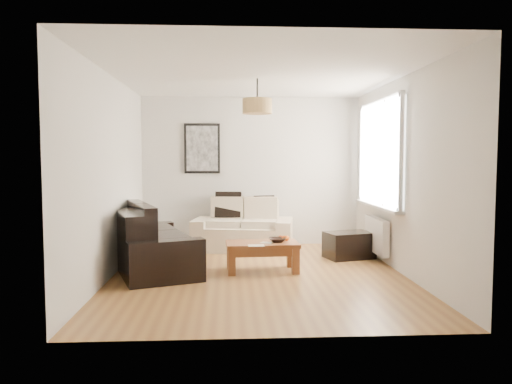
{
  "coord_description": "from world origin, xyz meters",
  "views": [
    {
      "loc": [
        -0.38,
        -6.25,
        1.53
      ],
      "look_at": [
        0.0,
        0.6,
        1.05
      ],
      "focal_mm": 33.9,
      "sensor_mm": 36.0,
      "label": 1
    }
  ],
  "objects": [
    {
      "name": "orange_c",
      "position": [
        0.32,
        0.32,
        0.44
      ],
      "size": [
        0.07,
        0.07,
        0.06
      ],
      "primitive_type": "sphere",
      "rotation": [
        0.0,
        0.0,
        -0.22
      ],
      "color": "#D84312",
      "rests_on": "fruit_bowl"
    },
    {
      "name": "fruit_bowl",
      "position": [
        0.27,
        0.19,
        0.43
      ],
      "size": [
        0.24,
        0.24,
        0.06
      ],
      "primitive_type": "imported",
      "rotation": [
        0.0,
        0.0,
        0.05
      ],
      "color": "black",
      "rests_on": "coffee_table"
    },
    {
      "name": "coffee_table",
      "position": [
        0.06,
        0.2,
        0.2
      ],
      "size": [
        0.99,
        0.57,
        0.4
      ],
      "primitive_type": null,
      "rotation": [
        0.0,
        0.0,
        0.05
      ],
      "color": "brown",
      "rests_on": "floor"
    },
    {
      "name": "ceiling",
      "position": [
        0.0,
        0.0,
        2.6
      ],
      "size": [
        3.8,
        4.5,
        0.0
      ],
      "primitive_type": null,
      "color": "white",
      "rests_on": "floor"
    },
    {
      "name": "wall_front",
      "position": [
        0.0,
        -2.25,
        1.3
      ],
      "size": [
        3.8,
        0.04,
        2.6
      ],
      "primitive_type": null,
      "color": "silver",
      "rests_on": "floor"
    },
    {
      "name": "wall_right",
      "position": [
        1.9,
        0.0,
        1.3
      ],
      "size": [
        0.04,
        4.5,
        2.6
      ],
      "primitive_type": null,
      "color": "silver",
      "rests_on": "floor"
    },
    {
      "name": "sofa_leather",
      "position": [
        -1.43,
        0.38,
        0.41
      ],
      "size": [
        1.53,
        2.11,
        0.83
      ],
      "primitive_type": null,
      "rotation": [
        0.0,
        0.0,
        1.92
      ],
      "color": "black",
      "rests_on": "floor"
    },
    {
      "name": "wall_back",
      "position": [
        0.0,
        2.25,
        1.3
      ],
      "size": [
        3.8,
        0.04,
        2.6
      ],
      "primitive_type": null,
      "color": "silver",
      "rests_on": "floor"
    },
    {
      "name": "orange_b",
      "position": [
        0.4,
        0.26,
        0.44
      ],
      "size": [
        0.08,
        0.08,
        0.07
      ],
      "primitive_type": "sphere",
      "rotation": [
        0.0,
        0.0,
        0.05
      ],
      "color": "orange",
      "rests_on": "fruit_bowl"
    },
    {
      "name": "pendant_shade",
      "position": [
        0.0,
        0.3,
        2.23
      ],
      "size": [
        0.4,
        0.4,
        0.2
      ],
      "primitive_type": "cylinder",
      "color": "tan",
      "rests_on": "ceiling"
    },
    {
      "name": "wall_left",
      "position": [
        -1.9,
        0.0,
        1.3
      ],
      "size": [
        0.04,
        4.5,
        2.6
      ],
      "primitive_type": null,
      "color": "silver",
      "rests_on": "floor"
    },
    {
      "name": "ottoman",
      "position": [
        1.45,
        0.98,
        0.2
      ],
      "size": [
        0.8,
        0.63,
        0.4
      ],
      "primitive_type": "cube",
      "rotation": [
        0.0,
        0.0,
        0.27
      ],
      "color": "black",
      "rests_on": "floor"
    },
    {
      "name": "orange_a",
      "position": [
        0.37,
        0.28,
        0.44
      ],
      "size": [
        0.07,
        0.07,
        0.07
      ],
      "primitive_type": "sphere",
      "rotation": [
        0.0,
        0.0,
        -0.03
      ],
      "color": "#F55914",
      "rests_on": "fruit_bowl"
    },
    {
      "name": "loveseat_cream",
      "position": [
        -0.15,
        1.78,
        0.4
      ],
      "size": [
        1.75,
        1.14,
        0.81
      ],
      "primitive_type": null,
      "rotation": [
        0.0,
        0.0,
        -0.16
      ],
      "color": "beige",
      "rests_on": "floor"
    },
    {
      "name": "papers",
      "position": [
        -0.03,
        -0.06,
        0.4
      ],
      "size": [
        0.21,
        0.15,
        0.01
      ],
      "primitive_type": "cube",
      "rotation": [
        0.0,
        0.0,
        0.02
      ],
      "color": "silver",
      "rests_on": "coffee_table"
    },
    {
      "name": "cushion_left",
      "position": [
        -0.4,
        1.98,
        0.73
      ],
      "size": [
        0.45,
        0.19,
        0.44
      ],
      "primitive_type": "cube",
      "rotation": [
        0.0,
        0.0,
        -0.12
      ],
      "color": "black",
      "rests_on": "loveseat_cream"
    },
    {
      "name": "floor",
      "position": [
        0.0,
        0.0,
        0.0
      ],
      "size": [
        4.5,
        4.5,
        0.0
      ],
      "primitive_type": "plane",
      "color": "brown",
      "rests_on": "ground"
    },
    {
      "name": "window_bay",
      "position": [
        1.86,
        0.8,
        1.6
      ],
      "size": [
        0.14,
        1.9,
        1.6
      ],
      "primitive_type": null,
      "color": "white",
      "rests_on": "wall_right"
    },
    {
      "name": "cushion_right",
      "position": [
        0.22,
        1.98,
        0.7
      ],
      "size": [
        0.39,
        0.24,
        0.37
      ],
      "primitive_type": "cube",
      "rotation": [
        0.0,
        0.0,
        0.36
      ],
      "color": "black",
      "rests_on": "loveseat_cream"
    },
    {
      "name": "radiator",
      "position": [
        1.82,
        0.8,
        0.38
      ],
      "size": [
        0.1,
        0.9,
        0.52
      ],
      "primitive_type": "cube",
      "color": "white",
      "rests_on": "wall_right"
    },
    {
      "name": "poster",
      "position": [
        -0.85,
        2.22,
        1.7
      ],
      "size": [
        0.62,
        0.04,
        0.87
      ],
      "primitive_type": null,
      "color": "black",
      "rests_on": "wall_back"
    }
  ]
}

